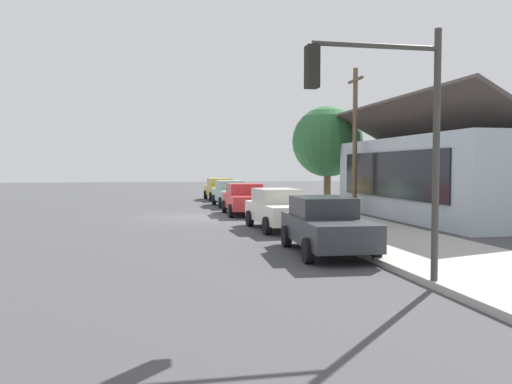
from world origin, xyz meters
TOP-DOWN VIEW (x-y plane):
  - ground_plane at (0.00, 0.00)m, footprint 120.00×120.00m
  - sidewalk_curb at (0.00, 5.60)m, footprint 60.00×4.20m
  - car_mustard at (-13.01, 2.85)m, footprint 4.47×2.22m
  - car_seafoam at (-6.77, 2.71)m, footprint 4.72×2.03m
  - car_cherry at (-0.99, 2.62)m, footprint 4.37×2.11m
  - car_ivory at (5.49, 2.82)m, footprint 4.43×2.13m
  - car_charcoal at (11.19, 2.82)m, footprint 4.50×2.14m
  - storefront_building at (2.60, 11.98)m, footprint 13.60×6.62m
  - shade_tree at (-5.88, 8.73)m, footprint 4.42×4.42m
  - traffic_light_main at (15.67, 2.54)m, footprint 0.37×2.79m
  - utility_pole_wooden at (-0.03, 8.20)m, footprint 1.80×0.24m
  - fire_hydrant_red at (2.45, 4.20)m, footprint 0.22×0.22m

SIDE VIEW (x-z plane):
  - ground_plane at x=0.00m, z-range 0.00..0.00m
  - sidewalk_curb at x=0.00m, z-range 0.00..0.16m
  - fire_hydrant_red at x=2.45m, z-range 0.14..0.85m
  - car_ivory at x=5.49m, z-range 0.02..1.61m
  - car_charcoal at x=11.19m, z-range 0.02..1.61m
  - car_seafoam at x=-6.77m, z-range 0.02..1.61m
  - car_cherry at x=-0.99m, z-range 0.02..1.61m
  - car_mustard at x=-13.01m, z-range 0.02..1.61m
  - storefront_building at x=2.60m, z-range -0.77..4.86m
  - traffic_light_main at x=15.67m, z-range 0.89..6.09m
  - utility_pole_wooden at x=-0.03m, z-range 0.18..7.68m
  - shade_tree at x=-5.88m, z-range 0.90..7.16m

